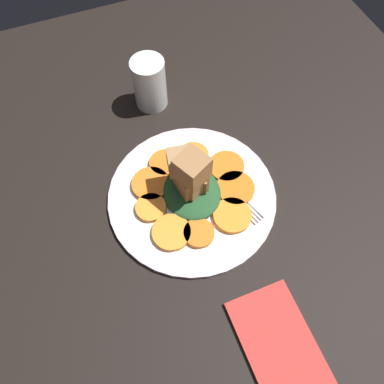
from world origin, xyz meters
TOP-DOWN VIEW (x-y plane):
  - table_slab at (0.00, 0.00)cm, footprint 120.00×120.00cm
  - plate at (0.00, 0.00)cm, footprint 30.81×30.81cm
  - carrot_slice_0 at (0.04, 7.89)cm, footprint 5.49×5.49cm
  - carrot_slice_1 at (-5.80, 6.12)cm, footprint 6.73×6.73cm
  - carrot_slice_2 at (-7.67, 1.77)cm, footprint 5.36×5.36cm
  - carrot_slice_3 at (-6.76, -4.93)cm, footprint 6.78×6.78cm
  - carrot_slice_4 at (-2.00, -7.77)cm, footprint 7.01×7.01cm
  - carrot_slice_5 at (2.92, -8.17)cm, footprint 6.73×6.73cm
  - carrot_slice_6 at (7.48, -3.21)cm, footprint 6.04×6.04cm
  - carrot_slice_7 at (8.00, 2.43)cm, footprint 5.75×5.75cm
  - carrot_slice_8 at (4.67, 6.35)cm, footprint 6.99×6.99cm
  - center_pile at (0.38, 0.04)cm, footprint 11.43×10.28cm
  - fork at (-1.51, -6.54)cm, footprint 17.12×7.19cm
  - water_glass at (24.75, -0.61)cm, footprint 6.79×6.79cm
  - napkin at (-28.85, -2.83)cm, footprint 17.73×10.64cm

SIDE VIEW (x-z plane):
  - table_slab at x=0.00cm, z-range 0.00..2.00cm
  - napkin at x=-28.85cm, z-range 2.00..2.80cm
  - plate at x=0.00cm, z-range 1.99..3.04cm
  - fork at x=-1.51cm, z-range 3.10..3.50cm
  - carrot_slice_0 at x=0.04cm, z-range 3.10..4.09cm
  - carrot_slice_1 at x=-5.80cm, z-range 3.10..4.09cm
  - carrot_slice_2 at x=-7.67cm, z-range 3.10..4.09cm
  - carrot_slice_3 at x=-6.76cm, z-range 3.10..4.09cm
  - carrot_slice_4 at x=-2.00cm, z-range 3.10..4.09cm
  - carrot_slice_5 at x=2.92cm, z-range 3.10..4.09cm
  - carrot_slice_6 at x=7.48cm, z-range 3.10..4.09cm
  - carrot_slice_7 at x=8.00cm, z-range 3.10..4.09cm
  - carrot_slice_8 at x=4.67cm, z-range 3.10..4.09cm
  - center_pile at x=0.38cm, z-range 1.52..12.99cm
  - water_glass at x=24.75cm, z-range 2.00..12.88cm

